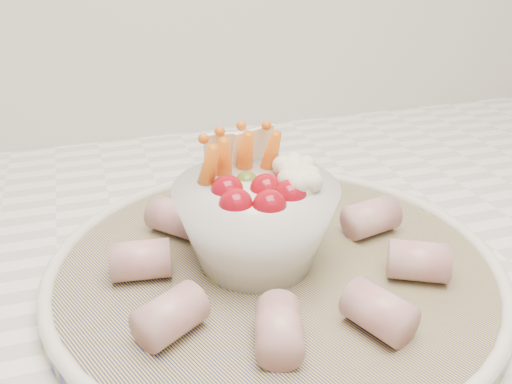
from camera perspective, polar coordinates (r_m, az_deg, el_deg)
name	(u,v)px	position (r m, az deg, el deg)	size (l,w,h in m)	color
serving_platter	(274,268)	(0.50, 1.85, -7.58)	(0.51, 0.51, 0.02)	navy
veggie_bowl	(257,218)	(0.48, 0.08, -2.62)	(0.14, 0.14, 0.11)	white
cured_meat_rolls	(275,247)	(0.49, 1.89, -5.57)	(0.27, 0.28, 0.03)	#B0505B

